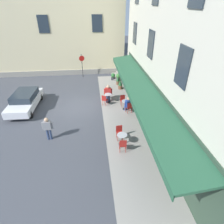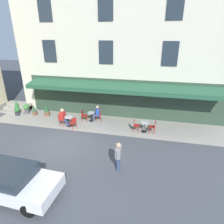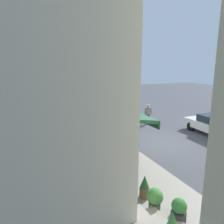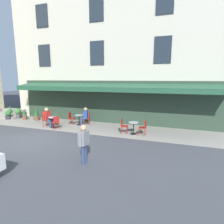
# 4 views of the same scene
# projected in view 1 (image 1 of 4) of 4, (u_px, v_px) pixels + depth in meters

# --- Properties ---
(ground_plane) EXTENTS (70.00, 70.00, 0.00)m
(ground_plane) POSITION_uv_depth(u_px,v_px,m) (80.00, 107.00, 15.41)
(ground_plane) COLOR #42444C
(sidewalk_cafe_terrace) EXTENTS (20.50, 3.20, 0.01)m
(sidewalk_cafe_terrace) POSITION_uv_depth(u_px,v_px,m) (127.00, 127.00, 12.96)
(sidewalk_cafe_terrace) COLOR gray
(sidewalk_cafe_terrace) RESTS_ON ground_plane
(corner_building_facade) EXTENTS (10.12, 17.00, 15.00)m
(corner_building_facade) POSITION_uv_depth(u_px,v_px,m) (49.00, 1.00, 22.26)
(corner_building_facade) COLOR beige
(corner_building_facade) RESTS_ON ground_plane
(back_alley_steps) EXTENTS (2.40, 1.75, 0.60)m
(back_alley_steps) POSITION_uv_depth(u_px,v_px,m) (122.00, 75.00, 21.33)
(back_alley_steps) COLOR gray
(back_alley_steps) RESTS_ON ground_plane
(cafe_table_near_entrance) EXTENTS (0.60, 0.60, 0.75)m
(cafe_table_near_entrance) POSITION_uv_depth(u_px,v_px,m) (108.00, 97.00, 15.92)
(cafe_table_near_entrance) COLOR black
(cafe_table_near_entrance) RESTS_ON ground_plane
(cafe_chair_red_by_window) EXTENTS (0.56, 0.56, 0.91)m
(cafe_chair_red_by_window) POSITION_uv_depth(u_px,v_px,m) (104.00, 99.00, 15.42)
(cafe_chair_red_by_window) COLOR maroon
(cafe_chair_red_by_window) RESTS_ON ground_plane
(cafe_chair_red_back_row) EXTENTS (0.43, 0.43, 0.91)m
(cafe_chair_red_back_row) POSITION_uv_depth(u_px,v_px,m) (108.00, 93.00, 16.44)
(cafe_chair_red_back_row) COLOR maroon
(cafe_chair_red_back_row) RESTS_ON ground_plane
(cafe_table_mid_terrace) EXTENTS (0.60, 0.60, 0.75)m
(cafe_table_mid_terrace) POSITION_uv_depth(u_px,v_px,m) (122.00, 138.00, 11.18)
(cafe_table_mid_terrace) COLOR black
(cafe_table_mid_terrace) RESTS_ON ground_plane
(cafe_chair_red_corner_right) EXTENTS (0.43, 0.43, 0.91)m
(cafe_chair_red_corner_right) POSITION_uv_depth(u_px,v_px,m) (123.00, 144.00, 10.61)
(cafe_chair_red_corner_right) COLOR maroon
(cafe_chair_red_corner_right) RESTS_ON ground_plane
(cafe_chair_red_near_door) EXTENTS (0.44, 0.44, 0.91)m
(cafe_chair_red_near_door) POSITION_uv_depth(u_px,v_px,m) (119.00, 131.00, 11.68)
(cafe_chair_red_near_door) COLOR maroon
(cafe_chair_red_near_door) RESTS_ON ground_plane
(cafe_table_streetside) EXTENTS (0.60, 0.60, 0.75)m
(cafe_table_streetside) POSITION_uv_depth(u_px,v_px,m) (125.00, 104.00, 14.88)
(cafe_table_streetside) COLOR black
(cafe_table_streetside) RESTS_ON ground_plane
(cafe_chair_red_corner_left) EXTENTS (0.45, 0.45, 0.91)m
(cafe_chair_red_corner_left) POSITION_uv_depth(u_px,v_px,m) (123.00, 100.00, 15.37)
(cafe_chair_red_corner_left) COLOR maroon
(cafe_chair_red_corner_left) RESTS_ON ground_plane
(cafe_chair_red_kerbside) EXTENTS (0.51, 0.51, 0.91)m
(cafe_chair_red_kerbside) POSITION_uv_depth(u_px,v_px,m) (129.00, 107.00, 14.36)
(cafe_chair_red_kerbside) COLOR maroon
(cafe_chair_red_kerbside) RESTS_ON ground_plane
(seated_patron_in_red) EXTENTS (0.61, 0.71, 1.37)m
(seated_patron_in_red) POSITION_uv_depth(u_px,v_px,m) (108.00, 92.00, 16.16)
(seated_patron_in_red) COLOR navy
(seated_patron_in_red) RESTS_ON ground_plane
(seated_companion_in_blue) EXTENTS (0.62, 0.63, 1.30)m
(seated_companion_in_blue) POSITION_uv_depth(u_px,v_px,m) (128.00, 104.00, 14.45)
(seated_companion_in_blue) COLOR navy
(seated_companion_in_blue) RESTS_ON ground_plane
(walking_pedestrian_in_grey) EXTENTS (0.28, 0.66, 1.59)m
(walking_pedestrian_in_grey) POSITION_uv_depth(u_px,v_px,m) (48.00, 127.00, 11.40)
(walking_pedestrian_in_grey) COLOR navy
(walking_pedestrian_in_grey) RESTS_ON ground_plane
(no_parking_sign) EXTENTS (0.17, 0.57, 2.60)m
(no_parking_sign) POSITION_uv_depth(u_px,v_px,m) (82.00, 62.00, 20.45)
(no_parking_sign) COLOR black
(no_parking_sign) RESTS_ON ground_plane
(potted_plant_mid_terrace) EXTENTS (0.36, 0.36, 1.02)m
(potted_plant_mid_terrace) POSITION_uv_depth(u_px,v_px,m) (119.00, 73.00, 21.07)
(potted_plant_mid_terrace) COLOR #2D2D33
(potted_plant_mid_terrace) RESTS_ON ground_plane
(potted_plant_entrance_left) EXTENTS (0.52, 0.52, 0.88)m
(potted_plant_entrance_left) POSITION_uv_depth(u_px,v_px,m) (118.00, 77.00, 20.03)
(potted_plant_entrance_left) COLOR #4C4C51
(potted_plant_entrance_left) RESTS_ON ground_plane
(potted_plant_under_sign) EXTENTS (0.42, 0.42, 0.99)m
(potted_plant_under_sign) POSITION_uv_depth(u_px,v_px,m) (120.00, 84.00, 18.34)
(potted_plant_under_sign) COLOR brown
(potted_plant_under_sign) RESTS_ON ground_plane
(potted_plant_entrance_right) EXTENTS (0.35, 0.35, 0.85)m
(potted_plant_entrance_right) POSITION_uv_depth(u_px,v_px,m) (118.00, 81.00, 19.32)
(potted_plant_entrance_right) COLOR brown
(potted_plant_entrance_right) RESTS_ON ground_plane
(potted_plant_by_steps) EXTENTS (0.46, 0.46, 0.73)m
(potted_plant_by_steps) POSITION_uv_depth(u_px,v_px,m) (113.00, 77.00, 20.52)
(potted_plant_by_steps) COLOR #2D2D33
(potted_plant_by_steps) RESTS_ON ground_plane
(parked_car_white) EXTENTS (4.38, 1.99, 1.33)m
(parked_car_white) POSITION_uv_depth(u_px,v_px,m) (25.00, 100.00, 14.94)
(parked_car_white) COLOR silver
(parked_car_white) RESTS_ON ground_plane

